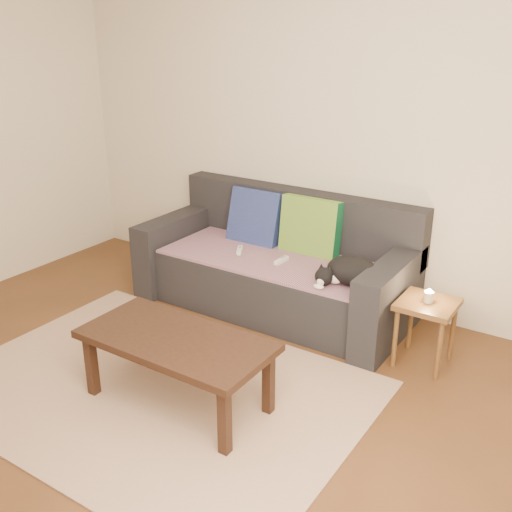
# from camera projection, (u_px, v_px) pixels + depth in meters

# --- Properties ---
(ground) EXTENTS (4.50, 4.50, 0.00)m
(ground) POSITION_uv_depth(u_px,v_px,m) (138.00, 402.00, 3.55)
(ground) COLOR brown
(ground) RESTS_ON ground
(back_wall) EXTENTS (4.50, 0.04, 2.60)m
(back_wall) POSITION_uv_depth(u_px,v_px,m) (307.00, 133.00, 4.64)
(back_wall) COLOR beige
(back_wall) RESTS_ON ground
(sofa) EXTENTS (2.10, 0.94, 0.87)m
(sofa) POSITION_uv_depth(u_px,v_px,m) (277.00, 269.00, 4.66)
(sofa) COLOR #232328
(sofa) RESTS_ON ground
(throw_blanket) EXTENTS (1.66, 0.74, 0.02)m
(throw_blanket) POSITION_uv_depth(u_px,v_px,m) (271.00, 258.00, 4.55)
(throw_blanket) COLOR #442D54
(throw_blanket) RESTS_ON sofa
(cushion_navy) EXTENTS (0.45, 0.23, 0.46)m
(cushion_navy) POSITION_uv_depth(u_px,v_px,m) (256.00, 218.00, 4.84)
(cushion_navy) COLOR #121C4F
(cushion_navy) RESTS_ON throw_blanket
(cushion_green) EXTENTS (0.47, 0.18, 0.48)m
(cushion_green) POSITION_uv_depth(u_px,v_px,m) (310.00, 229.00, 4.58)
(cushion_green) COLOR #0D5431
(cushion_green) RESTS_ON throw_blanket
(cat) EXTENTS (0.45, 0.37, 0.19)m
(cat) POSITION_uv_depth(u_px,v_px,m) (350.00, 271.00, 4.04)
(cat) COLOR black
(cat) RESTS_ON throw_blanket
(wii_remote_a) EXTENTS (0.10, 0.15, 0.03)m
(wii_remote_a) POSITION_uv_depth(u_px,v_px,m) (240.00, 250.00, 4.64)
(wii_remote_a) COLOR white
(wii_remote_a) RESTS_ON throw_blanket
(wii_remote_b) EXTENTS (0.04, 0.15, 0.03)m
(wii_remote_b) POSITION_uv_depth(u_px,v_px,m) (282.00, 260.00, 4.44)
(wii_remote_b) COLOR white
(wii_remote_b) RESTS_ON throw_blanket
(side_table) EXTENTS (0.36, 0.36, 0.45)m
(side_table) POSITION_uv_depth(u_px,v_px,m) (427.00, 313.00, 3.83)
(side_table) COLOR brown
(side_table) RESTS_ON ground
(candle) EXTENTS (0.06, 0.06, 0.09)m
(candle) POSITION_uv_depth(u_px,v_px,m) (429.00, 296.00, 3.79)
(candle) COLOR beige
(candle) RESTS_ON side_table
(rug) EXTENTS (2.50, 1.80, 0.01)m
(rug) POSITION_uv_depth(u_px,v_px,m) (155.00, 389.00, 3.67)
(rug) COLOR tan
(rug) RESTS_ON ground
(coffee_table) EXTENTS (1.11, 0.56, 0.44)m
(coffee_table) POSITION_uv_depth(u_px,v_px,m) (176.00, 346.00, 3.40)
(coffee_table) COLOR black
(coffee_table) RESTS_ON rug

